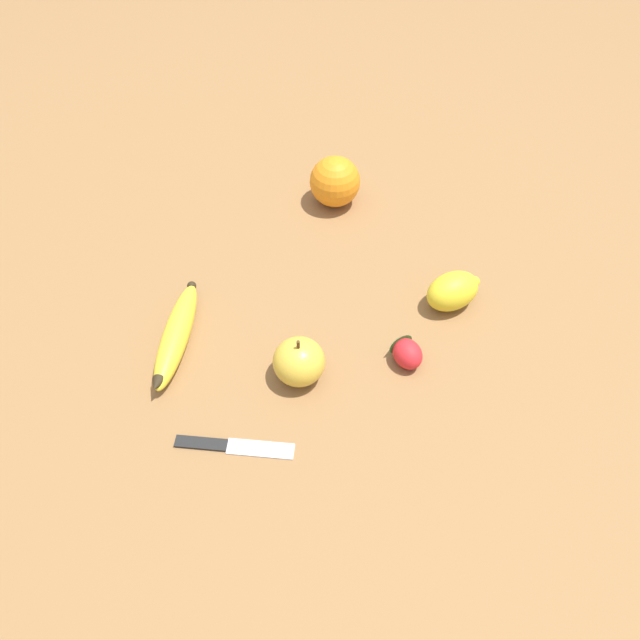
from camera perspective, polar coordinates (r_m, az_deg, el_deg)
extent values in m
plane|color=olive|center=(0.95, -5.55, 1.50)|extent=(3.00, 3.00, 0.00)
ellipsoid|color=yellow|center=(0.91, -13.07, -1.25)|extent=(0.17, 0.15, 0.04)
cone|color=#2D2314|center=(0.86, -14.71, -5.76)|extent=(0.03, 0.03, 0.03)
sphere|color=#2D2314|center=(0.96, -11.65, 3.07)|extent=(0.01, 0.01, 0.01)
sphere|color=orange|center=(1.08, 1.38, 12.54)|extent=(0.09, 0.09, 0.09)
ellipsoid|color=red|center=(0.87, 8.00, -3.07)|extent=(0.05, 0.04, 0.04)
cone|color=#337A33|center=(0.88, 7.21, -1.99)|extent=(0.01, 0.04, 0.04)
ellipsoid|color=gold|center=(0.84, -1.93, -3.82)|extent=(0.07, 0.07, 0.06)
cylinder|color=#4C3319|center=(0.81, -2.00, -2.27)|extent=(0.00, 0.00, 0.01)
ellipsoid|color=yellow|center=(0.94, 12.02, 2.60)|extent=(0.06, 0.09, 0.06)
sphere|color=yellow|center=(0.96, 13.92, 3.41)|extent=(0.02, 0.02, 0.02)
cube|color=silver|center=(0.81, -5.47, -11.62)|extent=(0.07, 0.08, 0.00)
cube|color=black|center=(0.82, -10.83, -10.95)|extent=(0.05, 0.06, 0.01)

